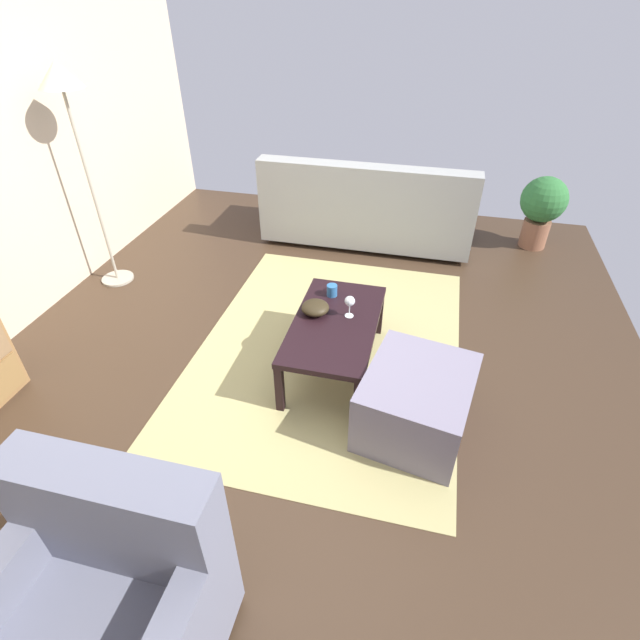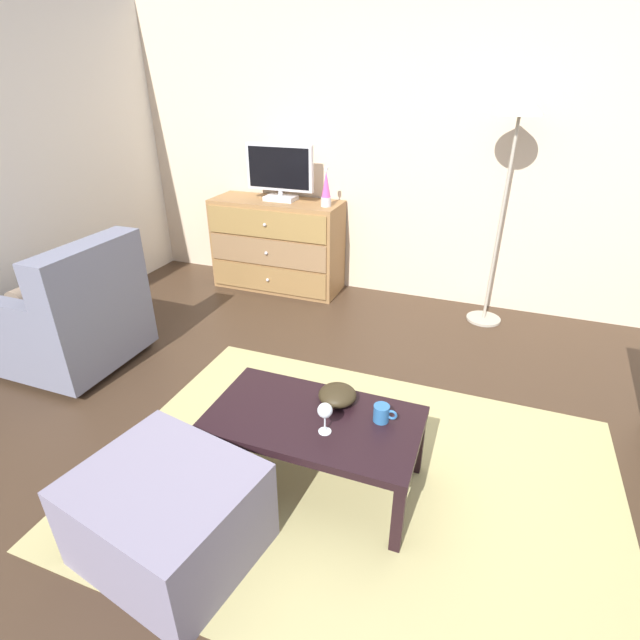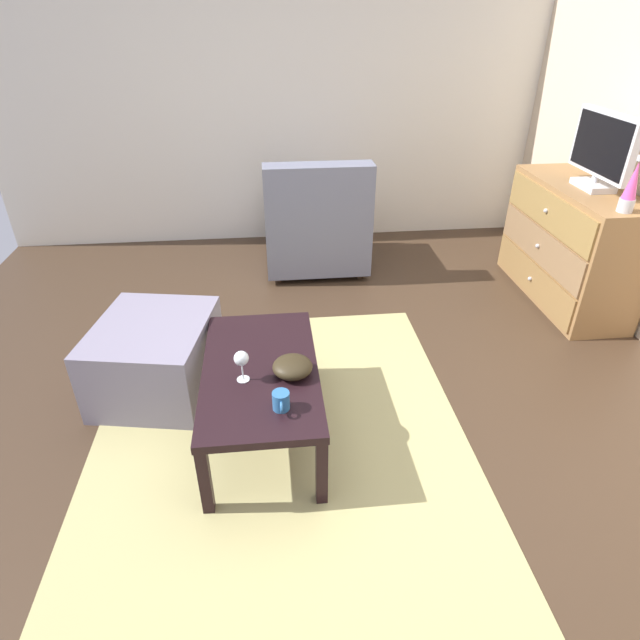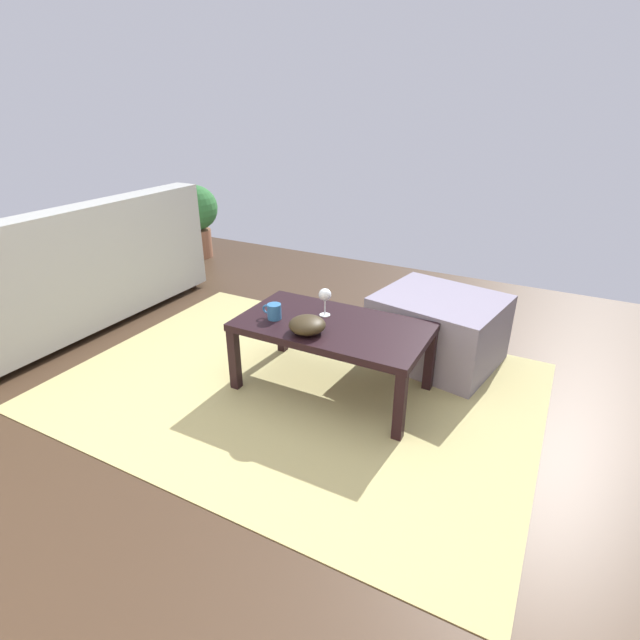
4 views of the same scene
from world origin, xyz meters
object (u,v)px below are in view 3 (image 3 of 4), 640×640
coffee_table (261,376)px  bowl_decorative (292,367)px  tv (602,150)px  wine_glass (241,359)px  armchair (316,225)px  mug (281,401)px  ottoman (156,357)px  dresser (570,245)px  lava_lamp (631,188)px

coffee_table → bowl_decorative: (0.07, 0.15, 0.09)m
coffee_table → tv: bearing=117.9°
wine_glass → armchair: size_ratio=0.17×
mug → ottoman: size_ratio=0.16×
dresser → lava_lamp: size_ratio=3.67×
lava_lamp → ottoman: 2.92m
dresser → ottoman: dresser is taller
lava_lamp → bowl_decorative: size_ratio=1.74×
coffee_table → bowl_decorative: 0.19m
lava_lamp → bowl_decorative: (0.80, -2.05, -0.55)m
bowl_decorative → armchair: bearing=171.3°
tv → coffee_table: 2.67m
coffee_table → wine_glass: wine_glass is taller
armchair → dresser: bearing=67.7°
armchair → mug: bearing=-9.3°
lava_lamp → mug: size_ratio=2.89×
coffee_table → wine_glass: size_ratio=6.49×
tv → lava_lamp: size_ratio=1.90×
mug → coffee_table: bearing=-163.8°
lava_lamp → armchair: bearing=-125.4°
dresser → wine_glass: dresser is taller
lava_lamp → wine_glass: bearing=-70.2°
tv → armchair: bearing=-113.1°
lava_lamp → wine_glass: 2.47m
tv → coffee_table: bearing=-62.1°
tv → bowl_decorative: bearing=-59.0°
mug → ottoman: bearing=-137.1°
coffee_table → armchair: bearing=166.7°
dresser → tv: size_ratio=1.93×
wine_glass → bowl_decorative: bearing=94.5°
lava_lamp → wine_glass: size_ratio=2.10×
dresser → tv: tv is taller
mug → armchair: armchair is taller
wine_glass → ottoman: size_ratio=0.22×
dresser → bowl_decorative: 2.46m
mug → lava_lamp: bearing=116.4°
armchair → wine_glass: bearing=-14.8°
coffee_table → bowl_decorative: bowl_decorative is taller
tv → wine_glass: size_ratio=3.99×
coffee_table → mug: size_ratio=8.94×
tv → armchair: size_ratio=0.68×
coffee_table → armchair: 2.02m
tv → armchair: (-0.77, -1.80, -0.74)m
tv → wine_glass: (1.29, -2.35, -0.58)m
armchair → coffee_table: bearing=-13.3°
mug → armchair: (-2.28, 0.37, -0.08)m
dresser → lava_lamp: lava_lamp is taller
ottoman → wine_glass: bearing=45.1°
wine_glass → dresser: bearing=119.8°
coffee_table → ottoman: ottoman is taller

